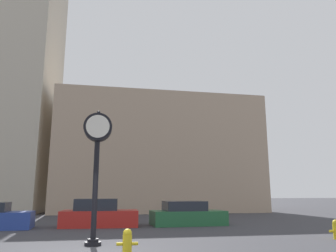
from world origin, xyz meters
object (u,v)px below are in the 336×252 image
at_px(fire_hydrant_far, 127,242).
at_px(street_clock, 97,147).
at_px(car_green, 187,215).
at_px(car_red, 99,215).

bearing_deg(fire_hydrant_far, street_clock, 117.72).
height_order(street_clock, fire_hydrant_far, street_clock).
bearing_deg(street_clock, car_green, 52.56).
xyz_separation_m(street_clock, car_red, (0.09, 6.45, -2.77)).
bearing_deg(car_red, street_clock, -87.55).
bearing_deg(car_green, street_clock, -129.88).
distance_m(car_red, fire_hydrant_far, 8.45).
bearing_deg(car_red, car_green, 2.50).
bearing_deg(street_clock, fire_hydrant_far, -62.28).
height_order(car_red, fire_hydrant_far, car_red).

